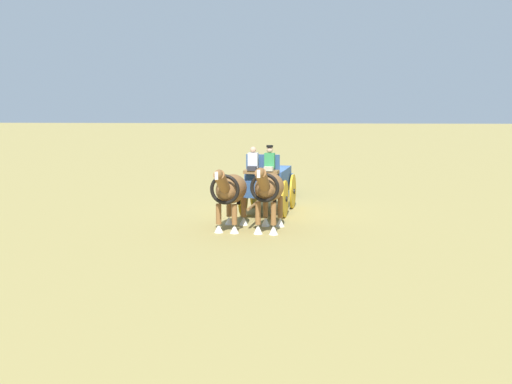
% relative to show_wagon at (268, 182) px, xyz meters
% --- Properties ---
extents(ground_plane, '(220.00, 220.00, 0.00)m').
position_rel_show_wagon_xyz_m(ground_plane, '(-0.18, 0.02, -1.20)').
color(ground_plane, '#9E8C4C').
extents(show_wagon, '(5.72, 2.12, 2.72)m').
position_rel_show_wagon_xyz_m(show_wagon, '(0.00, 0.00, 0.00)').
color(show_wagon, '#2D4C7A').
rests_on(show_wagon, ground).
extents(draft_horse_near, '(2.98, 1.18, 2.27)m').
position_rel_show_wagon_xyz_m(draft_horse_near, '(3.53, 0.18, 0.19)').
color(draft_horse_near, brown).
rests_on(draft_horse_near, ground).
extents(draft_horse_off, '(3.07, 1.23, 2.19)m').
position_rel_show_wagon_xyz_m(draft_horse_off, '(3.35, -1.11, 0.12)').
color(draft_horse_off, brown).
rests_on(draft_horse_off, ground).
extents(sponsor_banner, '(3.04, 1.13, 1.10)m').
position_rel_show_wagon_xyz_m(sponsor_banner, '(-5.27, 0.41, -0.65)').
color(sponsor_banner, '#1959B2').
rests_on(sponsor_banner, ground).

